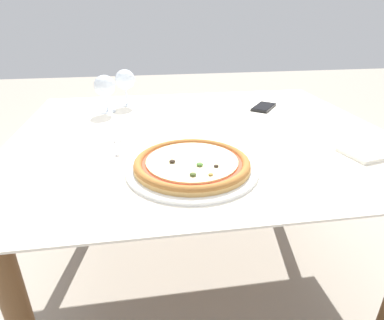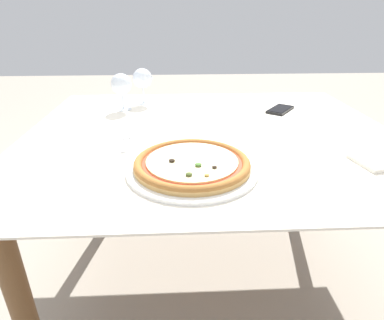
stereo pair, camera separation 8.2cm
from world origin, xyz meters
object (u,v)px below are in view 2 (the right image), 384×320
at_px(fork, 126,141).
at_px(cell_phone, 280,109).
at_px(pizza_plate, 192,165).
at_px(wine_glass_far_left, 121,85).
at_px(dining_table, 210,152).
at_px(wine_glass_far_right, 142,79).

relative_size(fork, cell_phone, 1.08).
bearing_deg(pizza_plate, wine_glass_far_left, 114.38).
height_order(fork, wine_glass_far_left, wine_glass_far_left).
distance_m(dining_table, wine_glass_far_right, 0.50).
xyz_separation_m(dining_table, wine_glass_far_right, (-0.26, 0.39, 0.19)).
bearing_deg(cell_phone, pizza_plate, -126.69).
relative_size(wine_glass_far_left, wine_glass_far_right, 0.97).
height_order(wine_glass_far_left, cell_phone, wine_glass_far_left).
distance_m(wine_glass_far_left, cell_phone, 0.67).
distance_m(wine_glass_far_left, wine_glass_far_right, 0.12).
bearing_deg(wine_glass_far_right, cell_phone, -14.04).
xyz_separation_m(dining_table, fork, (-0.28, -0.08, 0.08)).
height_order(pizza_plate, wine_glass_far_left, wine_glass_far_left).
distance_m(fork, cell_phone, 0.68).
bearing_deg(wine_glass_far_left, dining_table, -40.30).
distance_m(pizza_plate, fork, 0.29).
bearing_deg(fork, wine_glass_far_right, 87.81).
relative_size(dining_table, fork, 7.51).
height_order(dining_table, wine_glass_far_right, wine_glass_far_right).
bearing_deg(wine_glass_far_right, wine_glass_far_left, -129.21).
bearing_deg(wine_glass_far_right, pizza_plate, -74.69).
height_order(fork, cell_phone, cell_phone).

